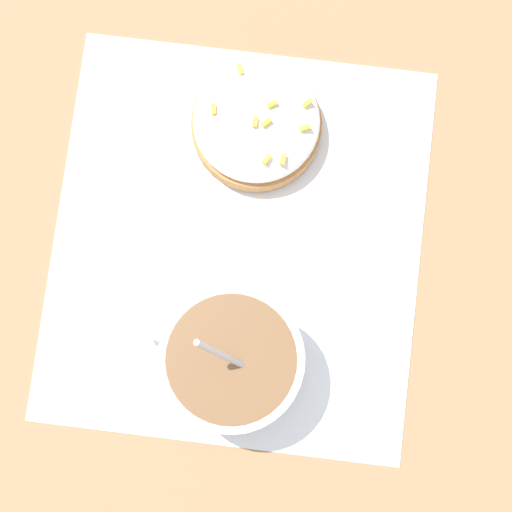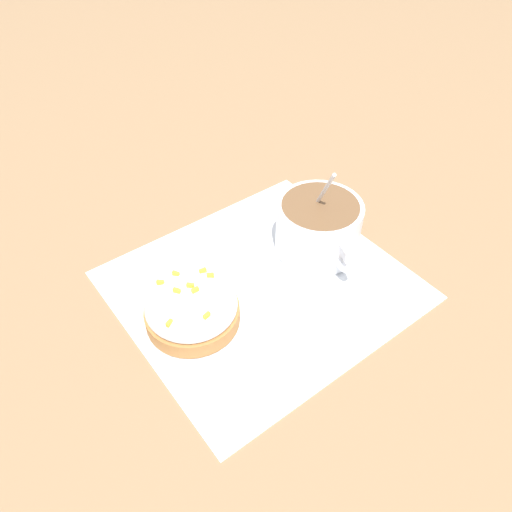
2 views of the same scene
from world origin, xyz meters
name	(u,v)px [view 1 (image 1 of 2)]	position (x,y,z in m)	size (l,w,h in m)	color
ground_plane	(238,243)	(0.00, 0.00, 0.00)	(3.00, 3.00, 0.00)	#93704C
paper_napkin	(238,243)	(0.00, 0.00, 0.00)	(0.29, 0.27, 0.00)	white
coffee_cup	(231,360)	(0.08, 0.01, 0.04)	(0.09, 0.12, 0.11)	white
frosted_pastry	(257,123)	(-0.08, 0.00, 0.02)	(0.09, 0.09, 0.04)	#B2753D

